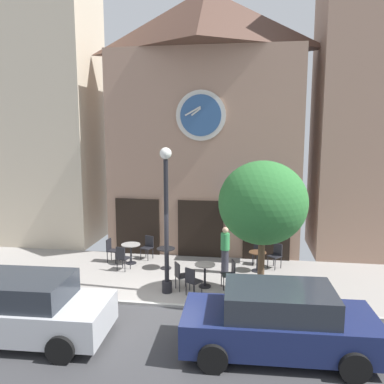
{
  "coord_description": "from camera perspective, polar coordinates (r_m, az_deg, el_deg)",
  "views": [
    {
      "loc": [
        2.56,
        -10.34,
        4.97
      ],
      "look_at": [
        0.68,
        2.37,
        2.99
      ],
      "focal_mm": 36.42,
      "sensor_mm": 36.0,
      "label": 1
    }
  ],
  "objects": [
    {
      "name": "cafe_table_near_door",
      "position": [
        12.84,
        1.91,
        -11.53
      ],
      "size": [
        0.66,
        0.66,
        0.76
      ],
      "color": "black",
      "rests_on": "ground_plane"
    },
    {
      "name": "cafe_chair_under_awning",
      "position": [
        15.49,
        -11.76,
        -8.09
      ],
      "size": [
        0.44,
        0.44,
        0.9
      ],
      "color": "black",
      "rests_on": "ground_plane"
    },
    {
      "name": "cafe_chair_facing_wall",
      "position": [
        15.65,
        -6.47,
        -7.79
      ],
      "size": [
        0.52,
        0.52,
        0.9
      ],
      "color": "black",
      "rests_on": "ground_plane"
    },
    {
      "name": "cafe_table_center_left",
      "position": [
        14.48,
        -3.85,
        -9.13
      ],
      "size": [
        0.67,
        0.67,
        0.77
      ],
      "color": "black",
      "rests_on": "ground_plane"
    },
    {
      "name": "cafe_table_center_right",
      "position": [
        14.4,
        9.56,
        -9.56
      ],
      "size": [
        0.62,
        0.62,
        0.72
      ],
      "color": "black",
      "rests_on": "ground_plane"
    },
    {
      "name": "cafe_chair_near_tree",
      "position": [
        14.87,
        12.21,
        -8.84
      ],
      "size": [
        0.57,
        0.57,
        0.9
      ],
      "color": "black",
      "rests_on": "ground_plane"
    },
    {
      "name": "cafe_chair_left_end",
      "position": [
        12.15,
        0.03,
        -12.69
      ],
      "size": [
        0.56,
        0.56,
        0.9
      ],
      "color": "black",
      "rests_on": "ground_plane"
    },
    {
      "name": "parked_car_silver",
      "position": [
        10.65,
        -23.87,
        -15.32
      ],
      "size": [
        4.36,
        2.15,
        1.55
      ],
      "color": "#B7BABF",
      "rests_on": "ground_plane"
    },
    {
      "name": "cafe_chair_corner",
      "position": [
        12.78,
        5.64,
        -11.62
      ],
      "size": [
        0.49,
        0.49,
        0.9
      ],
      "color": "black",
      "rests_on": "ground_plane"
    },
    {
      "name": "cafe_chair_outer",
      "position": [
        12.59,
        -1.75,
        -11.9
      ],
      "size": [
        0.55,
        0.55,
        0.9
      ],
      "color": "black",
      "rests_on": "ground_plane"
    },
    {
      "name": "parked_car_navy",
      "position": [
        9.42,
        12.53,
        -18.0
      ],
      "size": [
        4.36,
        2.14,
        1.55
      ],
      "color": "navy",
      "rests_on": "ground_plane"
    },
    {
      "name": "ground_plane",
      "position": [
        10.83,
        -6.61,
        -18.75
      ],
      "size": [
        26.72,
        11.67,
        0.13
      ],
      "color": "gray"
    },
    {
      "name": "cafe_chair_right_end",
      "position": [
        14.45,
        -10.2,
        -9.29
      ],
      "size": [
        0.5,
        0.5,
        0.9
      ],
      "color": "black",
      "rests_on": "ground_plane"
    },
    {
      "name": "cafe_table_near_curb",
      "position": [
        15.15,
        -8.94,
        -8.34
      ],
      "size": [
        0.72,
        0.72,
        0.76
      ],
      "color": "black",
      "rests_on": "ground_plane"
    },
    {
      "name": "neighbor_building_left",
      "position": [
        19.35,
        -22.11,
        14.98
      ],
      "size": [
        5.48,
        3.15,
        14.56
      ],
      "color": "beige",
      "rests_on": "ground_plane"
    },
    {
      "name": "cafe_chair_curbside",
      "position": [
        15.15,
        9.68,
        -8.42
      ],
      "size": [
        0.46,
        0.46,
        0.9
      ],
      "color": "black",
      "rests_on": "ground_plane"
    },
    {
      "name": "street_lamp",
      "position": [
        11.92,
        -3.78,
        -4.22
      ],
      "size": [
        0.36,
        0.36,
        4.53
      ],
      "color": "black",
      "rests_on": "ground_plane"
    },
    {
      "name": "clock_building",
      "position": [
        16.66,
        1.97,
        10.75
      ],
      "size": [
        7.79,
        4.33,
        10.69
      ],
      "color": "#9E7A66",
      "rests_on": "ground_plane"
    },
    {
      "name": "street_tree",
      "position": [
        11.38,
        10.33,
        -1.61
      ],
      "size": [
        2.56,
        2.31,
        4.18
      ],
      "color": "brown",
      "rests_on": "ground_plane"
    },
    {
      "name": "pedestrian_green",
      "position": [
        13.99,
        4.87,
        -8.36
      ],
      "size": [
        0.36,
        0.36,
        1.67
      ],
      "color": "#2D2D38",
      "rests_on": "ground_plane"
    }
  ]
}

